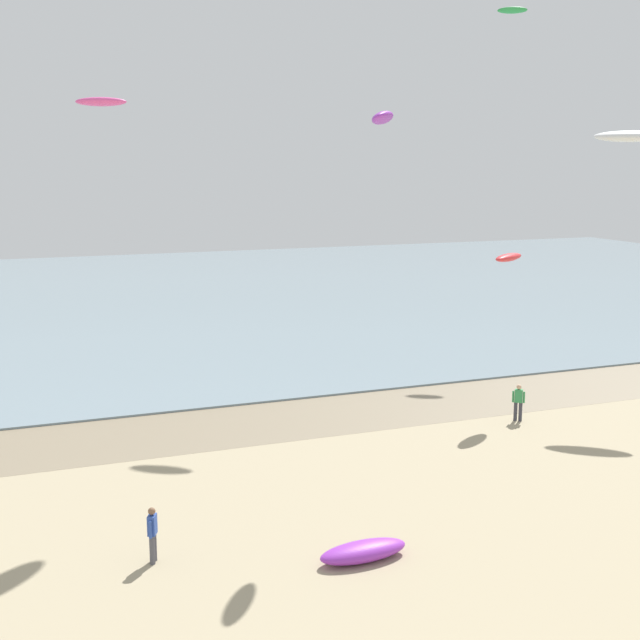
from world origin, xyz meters
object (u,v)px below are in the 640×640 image
Objects in this scene: kite_aloft_2 at (509,257)px; kite_aloft_1 at (512,10)px; kite_aloft_6 at (101,102)px; grounded_kite at (363,551)px; person_mid_beach at (518,401)px; kite_aloft_8 at (383,118)px; person_left_flank at (153,533)px; kite_aloft_4 at (630,136)px.

kite_aloft_1 is at bearing 25.10° from kite_aloft_2.
grounded_kite is at bearing -47.08° from kite_aloft_6.
person_mid_beach is 0.75× the size of kite_aloft_8.
person_left_flank is 0.61× the size of grounded_kite.
kite_aloft_1 is 0.83× the size of kite_aloft_8.
person_left_flank is 15.88m from kite_aloft_8.
kite_aloft_4 is at bearing 29.65° from grounded_kite.
kite_aloft_1 reaches higher than kite_aloft_4.
person_left_flank is at bearing -31.48° from kite_aloft_8.
person_mid_beach is at bearing 36.44° from grounded_kite.
kite_aloft_6 is (0.38, 10.99, 13.00)m from person_left_flank.
kite_aloft_1 reaches higher than person_left_flank.
person_mid_beach is at bearing -139.38° from kite_aloft_2.
kite_aloft_2 reaches higher than grounded_kite.
kite_aloft_6 is 0.87× the size of kite_aloft_8.
person_mid_beach is 0.49× the size of kite_aloft_4.
kite_aloft_2 is at bearing 40.42° from kite_aloft_4.
kite_aloft_1 reaches higher than grounded_kite.
kite_aloft_2 reaches higher than person_left_flank.
kite_aloft_2 is 0.68× the size of kite_aloft_4.
kite_aloft_4 is 1.52× the size of kite_aloft_8.
kite_aloft_6 reaches higher than person_mid_beach.
kite_aloft_2 is 1.03× the size of kite_aloft_8.
grounded_kite is 1.47× the size of kite_aloft_1.
person_left_flank is 42.55m from kite_aloft_1.
kite_aloft_1 reaches higher than person_mid_beach.
person_mid_beach is at bearing 10.31° from kite_aloft_6.
kite_aloft_2 is (12.80, 12.31, 6.95)m from grounded_kite.
person_mid_beach is at bearing 23.79° from person_left_flank.
kite_aloft_1 is 29.03m from kite_aloft_8.
person_mid_beach is 19.61m from person_left_flank.
grounded_kite is 1.19× the size of kite_aloft_2.
person_left_flank is at bearing 59.63° from kite_aloft_4.
grounded_kite is at bearing 5.72° from kite_aloft_8.
kite_aloft_4 is (19.77, 12.72, 12.60)m from grounded_kite.
kite_aloft_6 is at bearing 36.27° from kite_aloft_4.
kite_aloft_4 is at bearing 22.55° from person_left_flank.
kite_aloft_8 is at bearing 58.63° from grounded_kite.
kite_aloft_4 reaches higher than person_left_flank.
grounded_kite is 26.67m from kite_aloft_4.
person_left_flank is at bearing -156.21° from person_mid_beach.
kite_aloft_2 is at bearing 17.87° from kite_aloft_6.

